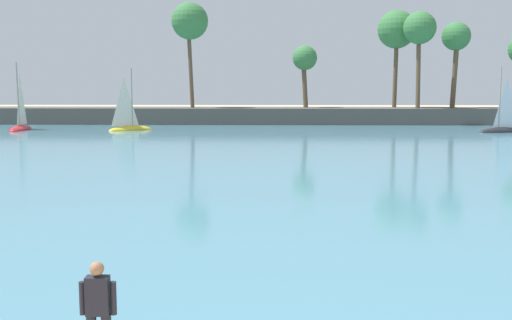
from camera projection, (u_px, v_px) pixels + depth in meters
sea at (267, 129)px, 57.39m from camera, size 220.00×96.48×0.06m
palm_headland at (250, 94)px, 65.24m from camera, size 116.17×6.38×13.26m
person_at_waterline at (98, 312)px, 8.68m from camera, size 0.55×0.21×1.67m
sailboat_near_shore at (129, 124)px, 55.18m from camera, size 4.21×3.55×6.20m
sailboat_mid_bay at (20, 124)px, 55.43m from camera, size 1.84×4.79×6.78m
sailboat_toward_headland at (501, 126)px, 52.85m from camera, size 4.51×2.63×6.27m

